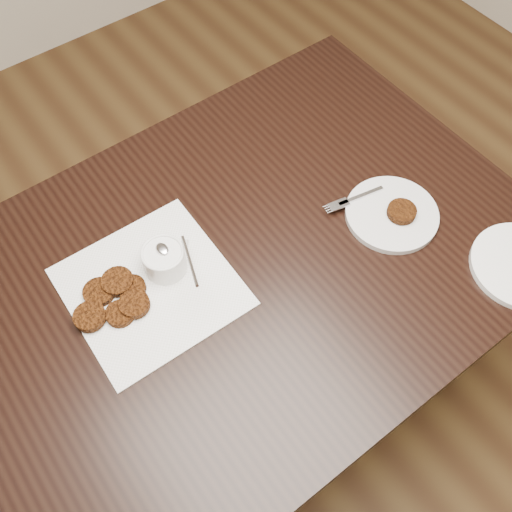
# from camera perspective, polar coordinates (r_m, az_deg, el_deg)

# --- Properties ---
(floor) EXTENTS (4.00, 4.00, 0.00)m
(floor) POSITION_cam_1_polar(r_m,az_deg,el_deg) (1.78, 2.76, -17.12)
(floor) COLOR brown
(floor) RESTS_ON ground
(table) EXTENTS (1.31, 0.84, 0.75)m
(table) POSITION_cam_1_polar(r_m,az_deg,el_deg) (1.46, -3.04, -9.32)
(table) COLOR black
(table) RESTS_ON floor
(napkin) EXTENTS (0.31, 0.31, 0.00)m
(napkin) POSITION_cam_1_polar(r_m,az_deg,el_deg) (1.12, -10.46, -3.04)
(napkin) COLOR white
(napkin) RESTS_ON table
(sauce_ramekin) EXTENTS (0.13, 0.13, 0.12)m
(sauce_ramekin) POSITION_cam_1_polar(r_m,az_deg,el_deg) (1.09, -9.37, 0.46)
(sauce_ramekin) COLOR white
(sauce_ramekin) RESTS_ON napkin
(patty_cluster) EXTENTS (0.24, 0.24, 0.02)m
(patty_cluster) POSITION_cam_1_polar(r_m,az_deg,el_deg) (1.11, -13.61, -3.84)
(patty_cluster) COLOR #652F0D
(patty_cluster) RESTS_ON napkin
(plate_with_patty) EXTENTS (0.23, 0.23, 0.03)m
(plate_with_patty) POSITION_cam_1_polar(r_m,az_deg,el_deg) (1.22, 13.47, 4.30)
(plate_with_patty) COLOR silver
(plate_with_patty) RESTS_ON table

